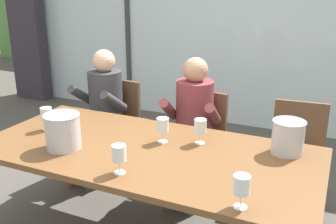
{
  "coord_description": "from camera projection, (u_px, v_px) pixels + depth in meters",
  "views": [
    {
      "loc": [
        1.11,
        -2.07,
        1.8
      ],
      "look_at": [
        0.0,
        0.35,
        0.89
      ],
      "focal_mm": 41.4,
      "sensor_mm": 36.0,
      "label": 1
    }
  ],
  "objects": [
    {
      "name": "window_glass_panel",
      "position": [
        248.0,
        24.0,
        4.7
      ],
      "size": [
        7.45,
        0.03,
        2.6
      ],
      "primitive_type": "cube",
      "color": "silver",
      "rests_on": "ground"
    },
    {
      "name": "chair_left_of_center",
      "position": [
        199.0,
        134.0,
        3.42
      ],
      "size": [
        0.5,
        0.5,
        0.89
      ],
      "rotation": [
        0.0,
        0.0,
        -0.15
      ],
      "color": "brown",
      "rests_on": "ground"
    },
    {
      "name": "chair_center",
      "position": [
        297.0,
        149.0,
        3.11
      ],
      "size": [
        0.47,
        0.47,
        0.89
      ],
      "rotation": [
        0.0,
        0.0,
        0.08
      ],
      "color": "brown",
      "rests_on": "ground"
    },
    {
      "name": "window_mullion_left",
      "position": [
        128.0,
        19.0,
        5.35
      ],
      "size": [
        0.06,
        0.06,
        2.6
      ],
      "primitive_type": "cube",
      "color": "#38383D",
      "rests_on": "ground"
    },
    {
      "name": "chair_near_curtain",
      "position": [
        116.0,
        118.0,
        3.8
      ],
      "size": [
        0.5,
        0.5,
        0.89
      ],
      "rotation": [
        0.0,
        0.0,
        -0.14
      ],
      "color": "brown",
      "rests_on": "ground"
    },
    {
      "name": "person_charcoal_jacket",
      "position": [
        101.0,
        106.0,
        3.62
      ],
      "size": [
        0.49,
        0.63,
        1.21
      ],
      "rotation": [
        0.0,
        0.0,
        -0.09
      ],
      "color": "#38383D",
      "rests_on": "ground"
    },
    {
      "name": "person_maroon_top",
      "position": [
        192.0,
        119.0,
        3.26
      ],
      "size": [
        0.49,
        0.63,
        1.21
      ],
      "rotation": [
        0.0,
        0.0,
        0.09
      ],
      "color": "brown",
      "rests_on": "ground"
    },
    {
      "name": "ice_bucket_primary",
      "position": [
        288.0,
        137.0,
        2.47
      ],
      "size": [
        0.21,
        0.21,
        0.22
      ],
      "color": "#B7B7BC",
      "rests_on": "dining_table"
    },
    {
      "name": "hillside_vineyard",
      "position": [
        288.0,
        28.0,
        7.8
      ],
      "size": [
        13.45,
        2.4,
        1.79
      ],
      "primitive_type": "cube",
      "color": "#568942",
      "rests_on": "ground"
    },
    {
      "name": "curtain_heavy_drape",
      "position": [
        26.0,
        16.0,
        5.88
      ],
      "size": [
        0.56,
        0.2,
        2.6
      ],
      "primitive_type": "cube",
      "color": "#332D38",
      "rests_on": "ground"
    },
    {
      "name": "wine_glass_by_right_taster",
      "position": [
        119.0,
        154.0,
        2.21
      ],
      "size": [
        0.08,
        0.08,
        0.17
      ],
      "color": "silver",
      "rests_on": "dining_table"
    },
    {
      "name": "wine_glass_center_pour",
      "position": [
        163.0,
        126.0,
        2.64
      ],
      "size": [
        0.08,
        0.08,
        0.17
      ],
      "color": "silver",
      "rests_on": "dining_table"
    },
    {
      "name": "wine_glass_by_left_taster",
      "position": [
        242.0,
        186.0,
        1.86
      ],
      "size": [
        0.08,
        0.08,
        0.17
      ],
      "color": "silver",
      "rests_on": "dining_table"
    },
    {
      "name": "wine_glass_near_bucket",
      "position": [
        47.0,
        115.0,
        2.86
      ],
      "size": [
        0.08,
        0.08,
        0.17
      ],
      "color": "silver",
      "rests_on": "dining_table"
    },
    {
      "name": "ground",
      "position": [
        197.0,
        181.0,
        3.66
      ],
      "size": [
        14.0,
        14.0,
        0.0
      ],
      "primitive_type": "plane",
      "color": "#4C4742"
    },
    {
      "name": "dining_table",
      "position": [
        146.0,
        158.0,
        2.59
      ],
      "size": [
        2.25,
        1.05,
        0.74
      ],
      "color": "brown",
      "rests_on": "ground"
    },
    {
      "name": "ice_bucket_secondary",
      "position": [
        63.0,
        131.0,
        2.54
      ],
      "size": [
        0.24,
        0.24,
        0.24
      ],
      "color": "#B7B7BC",
      "rests_on": "dining_table"
    },
    {
      "name": "wine_glass_spare_empty",
      "position": [
        200.0,
        127.0,
        2.61
      ],
      "size": [
        0.08,
        0.08,
        0.17
      ],
      "color": "silver",
      "rests_on": "dining_table"
    }
  ]
}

